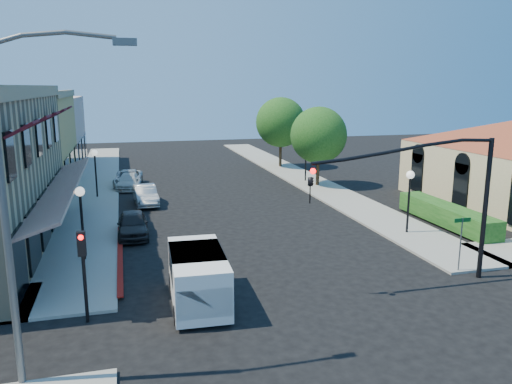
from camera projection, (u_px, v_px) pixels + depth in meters
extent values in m
plane|color=black|center=(318.00, 314.00, 18.00)|extent=(120.00, 120.00, 0.00)
cube|color=gray|center=(97.00, 185.00, 41.29)|extent=(3.50, 50.00, 0.12)
cube|color=gray|center=(296.00, 175.00, 45.72)|extent=(3.50, 50.00, 0.12)
cube|color=maroon|center=(120.00, 258.00, 23.81)|extent=(0.25, 10.00, 0.06)
cube|color=tan|center=(31.00, 92.00, 24.08)|extent=(0.50, 18.20, 0.60)
cube|color=#561416|center=(62.00, 187.00, 25.33)|extent=(1.75, 17.00, 0.67)
cube|color=#4F0F19|center=(22.00, 129.00, 17.90)|extent=(1.02, 1.50, 0.60)
cube|color=#4F0F19|center=(37.00, 122.00, 21.11)|extent=(1.02, 1.50, 0.60)
cube|color=#4F0F19|center=(48.00, 118.00, 24.33)|extent=(1.02, 1.50, 0.60)
cube|color=#4F0F19|center=(56.00, 114.00, 27.54)|extent=(1.02, 1.50, 0.60)
cube|color=#4F0F19|center=(63.00, 111.00, 30.75)|extent=(1.02, 1.50, 0.60)
cube|color=black|center=(18.00, 265.00, 18.33)|extent=(0.12, 2.60, 2.60)
cube|color=black|center=(33.00, 239.00, 21.54)|extent=(0.12, 2.60, 2.60)
cube|color=black|center=(44.00, 219.00, 24.76)|extent=(0.12, 2.60, 2.60)
cube|color=black|center=(53.00, 204.00, 27.97)|extent=(0.12, 2.60, 2.60)
cube|color=black|center=(60.00, 192.00, 31.18)|extent=(0.12, 2.60, 2.60)
cube|color=tan|center=(0.00, 143.00, 37.86)|extent=(10.00, 12.00, 7.60)
cube|color=#C79E97|center=(28.00, 133.00, 49.26)|extent=(10.00, 12.00, 7.00)
cube|color=black|center=(461.00, 185.00, 32.15)|extent=(0.12, 1.40, 2.80)
cube|color=black|center=(417.00, 173.00, 36.88)|extent=(0.12, 1.40, 2.80)
cube|color=#164915|center=(445.00, 225.00, 29.47)|extent=(1.40, 8.00, 1.10)
cylinder|color=#312113|center=(318.00, 174.00, 40.80)|extent=(0.28, 0.28, 2.10)
sphere|color=#164915|center=(319.00, 135.00, 40.14)|extent=(4.56, 4.56, 4.56)
cylinder|color=#312113|center=(280.00, 156.00, 50.23)|extent=(0.28, 0.28, 2.27)
sphere|color=#164915|center=(281.00, 122.00, 49.52)|extent=(4.94, 4.94, 4.94)
cylinder|color=black|center=(485.00, 210.00, 20.82)|extent=(0.20, 0.20, 6.00)
cylinder|color=black|center=(406.00, 151.00, 19.29)|extent=(7.80, 0.14, 0.14)
imported|color=black|center=(311.00, 178.00, 18.49)|extent=(0.20, 0.16, 1.00)
sphere|color=#FF0C0C|center=(313.00, 171.00, 18.26)|extent=(0.22, 0.22, 0.22)
cylinder|color=black|center=(85.00, 281.00, 17.08)|extent=(0.12, 0.12, 3.00)
cube|color=black|center=(82.00, 244.00, 16.65)|extent=(0.28, 0.22, 0.85)
sphere|color=#FF0C0C|center=(81.00, 237.00, 16.48)|extent=(0.18, 0.18, 0.18)
cylinder|color=#595B5E|center=(6.00, 228.00, 12.77)|extent=(0.20, 0.20, 9.00)
cylinder|color=#595B5E|center=(53.00, 36.00, 12.17)|extent=(3.00, 0.12, 0.12)
cube|color=#595B5E|center=(125.00, 42.00, 12.62)|extent=(0.60, 0.25, 0.18)
cylinder|color=#595B5E|center=(460.00, 246.00, 21.72)|extent=(0.06, 0.06, 2.50)
cube|color=#0C591E|center=(463.00, 220.00, 21.48)|extent=(0.80, 0.04, 0.18)
cylinder|color=black|center=(83.00, 228.00, 23.08)|extent=(0.12, 0.12, 3.20)
sphere|color=white|center=(80.00, 192.00, 22.71)|extent=(0.44, 0.44, 0.44)
cylinder|color=black|center=(96.00, 177.00, 36.30)|extent=(0.12, 0.12, 3.20)
sphere|color=white|center=(94.00, 153.00, 35.94)|extent=(0.44, 0.44, 0.44)
cylinder|color=black|center=(408.00, 206.00, 27.38)|extent=(0.12, 0.12, 3.20)
sphere|color=white|center=(410.00, 175.00, 27.02)|extent=(0.44, 0.44, 0.44)
cylinder|color=black|center=(306.00, 163.00, 42.50)|extent=(0.12, 0.12, 3.20)
sphere|color=white|center=(306.00, 143.00, 42.14)|extent=(0.44, 0.44, 0.44)
cube|color=white|center=(198.00, 277.00, 18.65)|extent=(2.15, 4.60, 1.85)
cube|color=white|center=(204.00, 300.00, 16.80)|extent=(1.92, 0.70, 1.03)
cube|color=black|center=(202.00, 282.00, 17.04)|extent=(1.75, 0.18, 0.92)
cube|color=black|center=(197.00, 262.00, 18.84)|extent=(2.09, 2.75, 0.92)
cylinder|color=black|center=(178.00, 315.00, 17.14)|extent=(0.29, 0.69, 0.68)
cylinder|color=black|center=(173.00, 282.00, 20.09)|extent=(0.29, 0.69, 0.68)
cylinder|color=black|center=(228.00, 310.00, 17.51)|extent=(0.29, 0.69, 0.68)
cylinder|color=black|center=(216.00, 278.00, 20.45)|extent=(0.29, 0.69, 0.68)
imported|color=black|center=(133.00, 224.00, 27.18)|extent=(1.68, 4.05, 1.37)
imported|color=#A4A6A9|center=(145.00, 195.00, 34.51)|extent=(1.71, 4.20, 1.36)
imported|color=silver|center=(129.00, 181.00, 39.93)|extent=(2.20, 4.30, 1.19)
imported|color=#B4B7BA|center=(128.00, 178.00, 40.86)|extent=(2.58, 4.88, 1.31)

